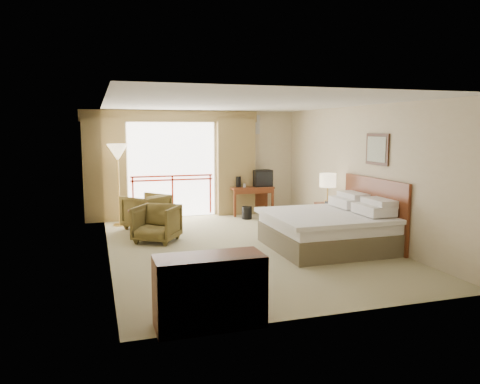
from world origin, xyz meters
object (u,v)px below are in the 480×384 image
object	(u,v)px
bed	(329,228)
desk	(251,193)
tv	(262,178)
armchair_far	(147,228)
floor_lamp	(118,155)
table_lamp	(328,181)
wastebasket	(247,213)
nightstand	(328,218)
dresser	(210,291)
armchair_near	(157,242)
side_table	(140,218)

from	to	relation	value
bed	desk	xyz separation A→B (m)	(-0.27, 3.83, 0.19)
bed	tv	size ratio (longest dim) A/B	4.38
armchair_far	floor_lamp	world-z (taller)	floor_lamp
table_lamp	desk	bearing A→B (deg)	109.35
table_lamp	tv	xyz separation A→B (m)	(-0.60, 2.50, -0.17)
wastebasket	nightstand	bearing A→B (deg)	-58.53
table_lamp	dresser	bearing A→B (deg)	-131.79
wastebasket	tv	bearing A→B (deg)	43.51
desk	armchair_near	world-z (taller)	desk
armchair_far	armchair_near	size ratio (longest dim) A/B	1.06
bed	dresser	bearing A→B (deg)	-137.17
nightstand	desk	bearing A→B (deg)	112.44
nightstand	dresser	distance (m)	5.39
table_lamp	desk	xyz separation A→B (m)	(-0.90, 2.56, -0.55)
table_lamp	armchair_near	distance (m)	3.84
desk	table_lamp	bearing A→B (deg)	-70.82
desk	wastebasket	bearing A→B (deg)	-116.15
armchair_far	floor_lamp	distance (m)	1.81
table_lamp	wastebasket	xyz separation A→B (m)	(-1.21, 1.92, -0.97)
armchair_far	desk	bearing A→B (deg)	159.88
nightstand	dresser	world-z (taller)	dresser
side_table	nightstand	bearing A→B (deg)	-13.19
side_table	desk	bearing A→B (deg)	29.12
tv	armchair_far	world-z (taller)	tv
bed	armchair_near	distance (m)	3.40
bed	nightstand	size ratio (longest dim) A/B	3.35
wastebasket	armchair_near	size ratio (longest dim) A/B	0.39
bed	table_lamp	bearing A→B (deg)	63.82
desk	side_table	world-z (taller)	desk
nightstand	side_table	size ratio (longest dim) A/B	1.16
desk	side_table	xyz separation A→B (m)	(-3.03, -1.69, -0.20)
bed	nightstand	distance (m)	1.38
desk	armchair_far	world-z (taller)	desk
bed	side_table	distance (m)	3.94
side_table	floor_lamp	xyz separation A→B (m)	(-0.36, 1.20, 1.26)
tv	wastebasket	bearing A→B (deg)	-133.56
armchair_far	dresser	distance (m)	5.60
bed	dresser	xyz separation A→B (m)	(-2.99, -2.77, 0.04)
desk	tv	size ratio (longest dim) A/B	2.31
floor_lamp	nightstand	bearing A→B (deg)	-26.31
wastebasket	armchair_far	distance (m)	2.56
wastebasket	side_table	bearing A→B (deg)	-158.84
bed	tv	world-z (taller)	tv
nightstand	desk	world-z (taller)	desk
nightstand	desk	size ratio (longest dim) A/B	0.56
bed	dresser	size ratio (longest dim) A/B	1.72
nightstand	side_table	bearing A→B (deg)	170.24
side_table	table_lamp	bearing A→B (deg)	-12.50
dresser	table_lamp	bearing A→B (deg)	51.34
bed	table_lamp	world-z (taller)	table_lamp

